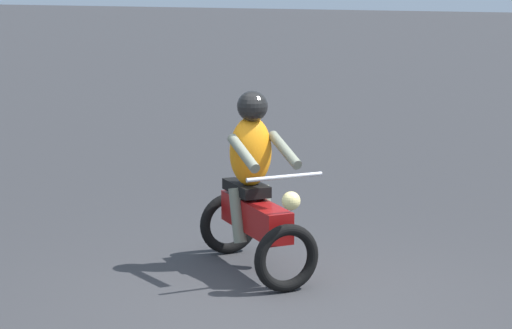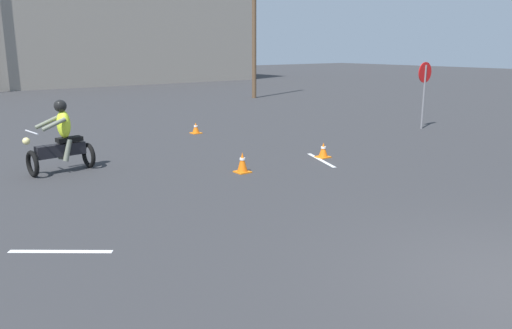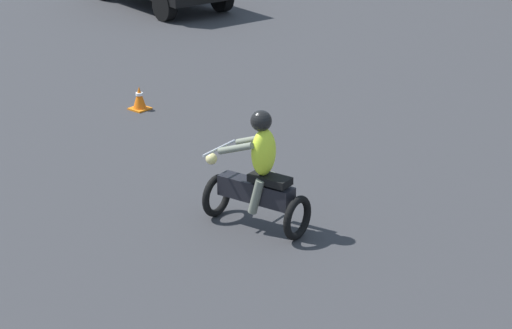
# 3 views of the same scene
# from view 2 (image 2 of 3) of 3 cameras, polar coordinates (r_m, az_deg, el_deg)

# --- Properties ---
(motorcycle_rider_background) EXTENTS (1.54, 0.79, 1.66)m
(motorcycle_rider_background) POSITION_cam_2_polar(r_m,az_deg,el_deg) (12.18, -21.35, 2.53)
(motorcycle_rider_background) COLOR black
(motorcycle_rider_background) RESTS_ON ground
(stop_sign) EXTENTS (0.70, 0.08, 2.30)m
(stop_sign) POSITION_cam_2_polar(r_m,az_deg,el_deg) (18.36, 18.69, 8.96)
(stop_sign) COLOR slate
(stop_sign) RESTS_ON ground
(traffic_cone_near_left) EXTENTS (0.32, 0.32, 0.36)m
(traffic_cone_near_left) POSITION_cam_2_polar(r_m,az_deg,el_deg) (16.70, -6.89, 4.13)
(traffic_cone_near_left) COLOR orange
(traffic_cone_near_left) RESTS_ON ground
(traffic_cone_mid_center) EXTENTS (0.32, 0.32, 0.47)m
(traffic_cone_mid_center) POSITION_cam_2_polar(r_m,az_deg,el_deg) (11.39, -1.56, 0.20)
(traffic_cone_mid_center) COLOR orange
(traffic_cone_mid_center) RESTS_ON ground
(traffic_cone_far_right) EXTENTS (0.32, 0.32, 0.39)m
(traffic_cone_far_right) POSITION_cam_2_polar(r_m,az_deg,el_deg) (13.07, 7.70, 1.61)
(traffic_cone_far_right) COLOR orange
(traffic_cone_far_right) RESTS_ON ground
(lane_stripe_n) EXTENTS (0.69, 1.57, 0.01)m
(lane_stripe_n) POSITION_cam_2_polar(r_m,az_deg,el_deg) (12.78, 7.44, 0.51)
(lane_stripe_n) COLOR silver
(lane_stripe_n) RESTS_ON ground
(lane_stripe_nw) EXTENTS (1.22, 0.98, 0.01)m
(lane_stripe_nw) POSITION_cam_2_polar(r_m,az_deg,el_deg) (7.65, -21.44, -9.22)
(lane_stripe_nw) COLOR silver
(lane_stripe_nw) RESTS_ON ground
(utility_pole_near) EXTENTS (0.24, 0.24, 8.22)m
(utility_pole_near) POSITION_cam_2_polar(r_m,az_deg,el_deg) (28.17, -0.22, 15.97)
(utility_pole_near) COLOR brown
(utility_pole_near) RESTS_ON ground
(building_backdrop) EXTENTS (32.77, 10.39, 8.34)m
(building_backdrop) POSITION_cam_2_polar(r_m,az_deg,el_deg) (41.79, -24.02, 14.08)
(building_backdrop) COLOR gray
(building_backdrop) RESTS_ON ground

